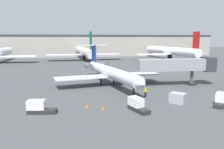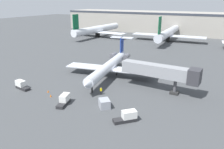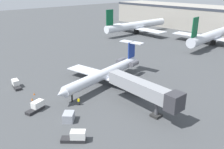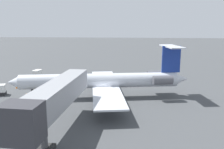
% 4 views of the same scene
% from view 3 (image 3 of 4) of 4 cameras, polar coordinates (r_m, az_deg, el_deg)
% --- Properties ---
extents(ground_plane, '(400.00, 400.00, 0.10)m').
position_cam_3_polar(ground_plane, '(59.89, -0.63, -2.59)').
color(ground_plane, '#424447').
extents(regional_jet, '(24.73, 30.58, 8.77)m').
position_cam_3_polar(regional_jet, '(59.61, -1.17, 0.50)').
color(regional_jet, silver).
rests_on(regional_jet, ground_plane).
extents(jet_bridge, '(17.67, 3.64, 6.26)m').
position_cam_3_polar(jet_bridge, '(46.51, 8.30, -3.79)').
color(jet_bridge, gray).
rests_on(jet_bridge, ground_plane).
extents(ground_crew_marshaller, '(0.47, 0.41, 1.69)m').
position_cam_3_polar(ground_crew_marshaller, '(50.45, -8.01, -6.41)').
color(ground_crew_marshaller, black).
rests_on(ground_crew_marshaller, ground_plane).
extents(baggage_tug_lead, '(2.48, 4.23, 1.90)m').
position_cam_3_polar(baggage_tug_lead, '(50.37, -17.65, -7.34)').
color(baggage_tug_lead, '#262628').
rests_on(baggage_tug_lead, ground_plane).
extents(baggage_tug_trailing, '(3.77, 3.86, 1.90)m').
position_cam_3_polar(baggage_tug_trailing, '(39.92, -8.64, -14.57)').
color(baggage_tug_trailing, '#262628').
rests_on(baggage_tug_trailing, ground_plane).
extents(baggage_tug_spare, '(4.17, 2.03, 1.90)m').
position_cam_3_polar(baggage_tug_spare, '(62.77, -22.05, -2.19)').
color(baggage_tug_spare, '#262628').
rests_on(baggage_tug_spare, ground_plane).
extents(cargo_container_uld, '(3.04, 3.05, 1.65)m').
position_cam_3_polar(cargo_container_uld, '(45.34, -10.37, -9.98)').
color(cargo_container_uld, '#999EA8').
rests_on(cargo_container_uld, ground_plane).
extents(traffic_cone_near, '(0.36, 0.36, 0.55)m').
position_cam_3_polar(traffic_cone_near, '(55.04, -18.64, -5.62)').
color(traffic_cone_near, orange).
rests_on(traffic_cone_near, ground_plane).
extents(traffic_cone_mid, '(0.36, 0.36, 0.55)m').
position_cam_3_polar(traffic_cone_mid, '(57.47, -18.19, -4.41)').
color(traffic_cone_mid, orange).
rests_on(traffic_cone_mid, ground_plane).
extents(parked_airliner_west_end, '(33.65, 39.91, 13.04)m').
position_cam_3_polar(parked_airliner_west_end, '(123.36, 5.89, 11.63)').
color(parked_airliner_west_end, silver).
rests_on(parked_airliner_west_end, ground_plane).
extents(parked_airliner_west_mid, '(35.54, 42.09, 13.10)m').
position_cam_3_polar(parked_airliner_west_mid, '(107.52, 23.27, 8.70)').
color(parked_airliner_west_mid, silver).
rests_on(parked_airliner_west_mid, ground_plane).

